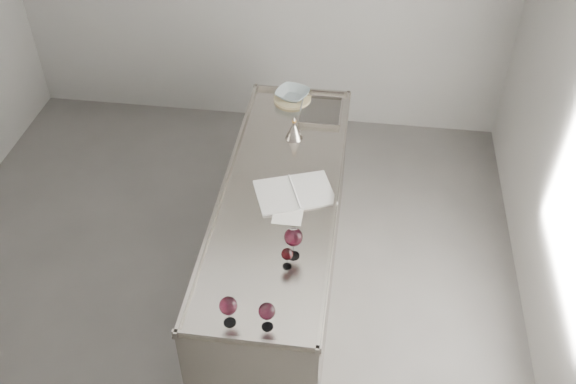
# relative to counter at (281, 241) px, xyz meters

# --- Properties ---
(room_shell) EXTENTS (4.54, 5.04, 2.84)m
(room_shell) POSITION_rel_counter_xyz_m (-0.50, -0.30, 0.93)
(room_shell) COLOR #53504D
(room_shell) RESTS_ON ground
(counter) EXTENTS (0.77, 2.42, 0.97)m
(counter) POSITION_rel_counter_xyz_m (0.00, 0.00, 0.00)
(counter) COLOR gray
(counter) RESTS_ON ground
(wine_glass_left) EXTENTS (0.10, 0.10, 0.19)m
(wine_glass_left) POSITION_rel_counter_xyz_m (-0.11, -1.08, 0.60)
(wine_glass_left) COLOR white
(wine_glass_left) RESTS_ON counter
(wine_glass_middle) EXTENTS (0.09, 0.09, 0.17)m
(wine_glass_middle) POSITION_rel_counter_xyz_m (0.09, -1.08, 0.59)
(wine_glass_middle) COLOR white
(wine_glass_middle) RESTS_ON counter
(wine_glass_right) EXTENTS (0.11, 0.11, 0.21)m
(wine_glass_right) POSITION_rel_counter_xyz_m (0.16, -0.56, 0.62)
(wine_glass_right) COLOR white
(wine_glass_right) RESTS_ON counter
(wine_glass_small) EXTENTS (0.07, 0.07, 0.14)m
(wine_glass_small) POSITION_rel_counter_xyz_m (0.14, -0.65, 0.57)
(wine_glass_small) COLOR white
(wine_glass_small) RESTS_ON counter
(notebook) EXTENTS (0.57, 0.49, 0.02)m
(notebook) POSITION_rel_counter_xyz_m (0.10, -0.02, 0.48)
(notebook) COLOR silver
(notebook) RESTS_ON counter
(loose_paper_top) EXTENTS (0.19, 0.26, 0.00)m
(loose_paper_top) POSITION_rel_counter_xyz_m (0.08, -0.19, 0.47)
(loose_paper_top) COLOR silver
(loose_paper_top) RESTS_ON counter
(trivet) EXTENTS (0.38, 0.38, 0.02)m
(trivet) POSITION_rel_counter_xyz_m (-0.06, 1.06, 0.48)
(trivet) COLOR #D0BD87
(trivet) RESTS_ON counter
(ceramic_bowl) EXTENTS (0.31, 0.31, 0.06)m
(ceramic_bowl) POSITION_rel_counter_xyz_m (-0.06, 1.06, 0.52)
(ceramic_bowl) COLOR #8B9CA2
(ceramic_bowl) RESTS_ON trivet
(wine_funnel) EXTENTS (0.13, 0.13, 0.18)m
(wine_funnel) POSITION_rel_counter_xyz_m (0.02, 0.58, 0.52)
(wine_funnel) COLOR #9D948C
(wine_funnel) RESTS_ON counter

